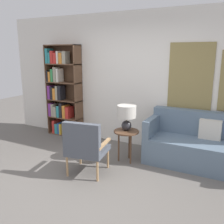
# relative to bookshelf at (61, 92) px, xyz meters

# --- Properties ---
(ground_plane) EXTENTS (14.00, 14.00, 0.00)m
(ground_plane) POSITION_rel_bookshelf_xyz_m (1.80, -1.84, -1.02)
(ground_plane) COLOR #66605B
(wall_back) EXTENTS (6.40, 0.08, 2.70)m
(wall_back) POSITION_rel_bookshelf_xyz_m (1.85, 0.19, 0.33)
(wall_back) COLOR white
(wall_back) RESTS_ON ground_plane
(bookshelf) EXTENTS (0.83, 0.30, 2.07)m
(bookshelf) POSITION_rel_bookshelf_xyz_m (0.00, 0.00, 0.00)
(bookshelf) COLOR brown
(bookshelf) RESTS_ON ground_plane
(armchair) EXTENTS (0.67, 0.64, 0.89)m
(armchair) POSITION_rel_bookshelf_xyz_m (1.63, -1.48, -0.51)
(armchair) COLOR tan
(armchair) RESTS_ON ground_plane
(couch) EXTENTS (2.06, 0.80, 0.90)m
(couch) POSITION_rel_bookshelf_xyz_m (3.30, -0.24, -0.68)
(couch) COLOR slate
(couch) RESTS_ON ground_plane
(side_table) EXTENTS (0.45, 0.45, 0.57)m
(side_table) POSITION_rel_bookshelf_xyz_m (1.99, -0.70, -0.53)
(side_table) COLOR brown
(side_table) RESTS_ON ground_plane
(table_lamp) EXTENTS (0.33, 0.33, 0.45)m
(table_lamp) POSITION_rel_bookshelf_xyz_m (1.97, -0.66, -0.16)
(table_lamp) COLOR #2D2D33
(table_lamp) RESTS_ON side_table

